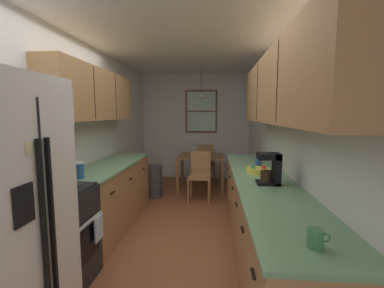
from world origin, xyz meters
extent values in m
plane|color=brown|center=(0.00, 1.00, 0.00)|extent=(12.00, 12.00, 0.00)
cube|color=silver|center=(-1.35, 1.00, 1.27)|extent=(0.10, 9.00, 2.55)
cube|color=silver|center=(1.35, 1.00, 1.27)|extent=(0.10, 9.00, 2.55)
cube|color=silver|center=(0.00, 3.65, 1.27)|extent=(4.40, 0.10, 2.55)
cube|color=white|center=(0.00, 1.00, 2.59)|extent=(4.40, 9.00, 0.08)
cube|color=black|center=(-0.57, -1.31, 0.86)|extent=(0.01, 0.01, 1.66)
cube|color=black|center=(-0.55, -1.35, 0.86)|extent=(0.02, 0.02, 1.18)
cube|color=black|center=(-0.55, -1.27, 0.86)|extent=(0.02, 0.02, 1.18)
cube|color=black|center=(-0.56, -1.48, 1.10)|extent=(0.01, 0.15, 0.22)
cube|color=beige|center=(-0.57, -1.41, 1.40)|extent=(0.01, 0.05, 0.07)
cube|color=black|center=(-0.99, -0.60, 0.45)|extent=(0.62, 0.60, 0.90)
cube|color=black|center=(-0.67, -0.60, 0.42)|extent=(0.01, 0.42, 0.30)
cube|color=silver|center=(-0.65, -0.60, 0.63)|extent=(0.02, 0.48, 0.02)
cube|color=black|center=(-0.99, -0.60, 0.91)|extent=(0.59, 0.57, 0.02)
cube|color=black|center=(-1.27, -0.60, 1.00)|extent=(0.06, 0.60, 0.20)
cylinder|color=#2D2D2D|center=(-1.13, -0.73, 0.93)|extent=(0.15, 0.15, 0.01)
cylinder|color=#2D2D2D|center=(-1.13, -0.47, 0.93)|extent=(0.15, 0.15, 0.01)
cylinder|color=#2D2D2D|center=(-0.85, -0.73, 0.93)|extent=(0.15, 0.15, 0.01)
cylinder|color=#2D2D2D|center=(-0.85, -0.47, 0.93)|extent=(0.15, 0.15, 0.01)
cube|color=silver|center=(-1.11, -0.60, 1.67)|extent=(0.38, 0.63, 0.36)
cube|color=black|center=(-0.92, -0.67, 1.67)|extent=(0.01, 0.38, 0.23)
cube|color=#2D2D33|center=(-0.92, -0.39, 1.67)|extent=(0.01, 0.13, 0.23)
cube|color=#A87A4C|center=(-1.00, 0.68, 0.43)|extent=(0.60, 1.95, 0.87)
cube|color=#6B9E70|center=(-1.00, 0.68, 0.89)|extent=(0.63, 1.97, 0.03)
cube|color=black|center=(-0.69, 0.03, 0.70)|extent=(0.02, 0.10, 0.01)
cube|color=black|center=(-0.69, 0.68, 0.70)|extent=(0.02, 0.10, 0.01)
cube|color=black|center=(-0.69, 1.33, 0.70)|extent=(0.02, 0.10, 0.01)
cube|color=#A87A4C|center=(-1.14, 0.63, 1.84)|extent=(0.32, 2.05, 0.67)
cube|color=#2D2319|center=(-0.98, 0.29, 1.84)|extent=(0.01, 0.01, 0.61)
cube|color=#2D2319|center=(-0.98, 0.97, 1.84)|extent=(0.01, 0.01, 0.61)
cube|color=#A87A4C|center=(1.00, 0.05, 0.43)|extent=(0.60, 3.39, 0.87)
cube|color=#6B9E70|center=(1.00, 0.05, 0.89)|extent=(0.63, 3.41, 0.03)
cube|color=black|center=(0.69, -1.36, 0.70)|extent=(0.02, 0.10, 0.01)
cube|color=black|center=(0.69, -0.80, 0.70)|extent=(0.02, 0.10, 0.01)
cube|color=black|center=(0.69, -0.23, 0.70)|extent=(0.02, 0.10, 0.01)
cube|color=black|center=(0.69, 0.33, 0.70)|extent=(0.02, 0.10, 0.01)
cube|color=black|center=(0.69, 0.90, 0.70)|extent=(0.02, 0.10, 0.01)
cube|color=black|center=(0.69, 1.46, 0.70)|extent=(0.02, 0.10, 0.01)
cube|color=#A87A4C|center=(1.14, 0.00, 1.86)|extent=(0.32, 3.09, 0.72)
cube|color=#2D2319|center=(0.98, -0.51, 1.86)|extent=(0.01, 0.01, 0.67)
cube|color=#2D2319|center=(0.98, 0.51, 1.86)|extent=(0.01, 0.01, 0.67)
cube|color=brown|center=(0.19, 2.55, 0.72)|extent=(0.93, 0.84, 0.03)
cube|color=brown|center=(-0.25, 2.16, 0.35)|extent=(0.06, 0.06, 0.70)
cube|color=brown|center=(0.63, 2.16, 0.35)|extent=(0.06, 0.06, 0.70)
cube|color=brown|center=(-0.25, 2.95, 0.35)|extent=(0.06, 0.06, 0.70)
cube|color=brown|center=(0.63, 2.95, 0.35)|extent=(0.06, 0.06, 0.70)
cube|color=#A87A4C|center=(0.20, 1.86, 0.45)|extent=(0.42, 0.42, 0.04)
cube|color=#A87A4C|center=(0.21, 2.04, 0.68)|extent=(0.37, 0.05, 0.45)
cylinder|color=#A87A4C|center=(0.38, 1.66, 0.22)|extent=(0.04, 0.04, 0.43)
cylinder|color=#A87A4C|center=(0.01, 1.68, 0.22)|extent=(0.04, 0.04, 0.43)
cylinder|color=#A87A4C|center=(0.39, 2.03, 0.22)|extent=(0.04, 0.04, 0.43)
cylinder|color=#A87A4C|center=(0.03, 2.05, 0.22)|extent=(0.04, 0.04, 0.43)
cube|color=#A87A4C|center=(0.28, 3.25, 0.45)|extent=(0.42, 0.42, 0.04)
cube|color=#A87A4C|center=(0.27, 3.07, 0.68)|extent=(0.37, 0.05, 0.45)
cylinder|color=#A87A4C|center=(0.11, 3.45, 0.22)|extent=(0.04, 0.04, 0.43)
cylinder|color=#A87A4C|center=(0.47, 3.43, 0.22)|extent=(0.04, 0.04, 0.43)
cylinder|color=#A87A4C|center=(0.09, 3.08, 0.22)|extent=(0.04, 0.04, 0.43)
cylinder|color=#A87A4C|center=(0.45, 3.06, 0.22)|extent=(0.04, 0.04, 0.43)
cylinder|color=black|center=(0.19, 2.55, 2.28)|extent=(0.01, 0.01, 0.54)
cone|color=beige|center=(0.19, 2.55, 1.96)|extent=(0.27, 0.27, 0.10)
sphere|color=white|center=(0.19, 2.55, 1.98)|extent=(0.06, 0.06, 0.06)
cube|color=brown|center=(0.14, 3.58, 1.65)|extent=(0.77, 0.04, 1.02)
cube|color=#B2D1B7|center=(0.14, 3.56, 1.65)|extent=(0.69, 0.01, 0.94)
cube|color=brown|center=(0.14, 3.56, 1.65)|extent=(0.69, 0.02, 0.03)
cylinder|color=#3F3F42|center=(-0.70, 2.03, 0.31)|extent=(0.34, 0.34, 0.61)
cylinder|color=#265999|center=(-1.00, -0.12, 0.98)|extent=(0.11, 0.11, 0.16)
cylinder|color=white|center=(-1.00, -0.12, 1.07)|extent=(0.11, 0.11, 0.02)
cube|color=silver|center=(-0.64, -0.45, 0.50)|extent=(0.02, 0.16, 0.24)
cube|color=black|center=(1.00, -0.17, 0.91)|extent=(0.22, 0.18, 0.02)
cube|color=black|center=(1.08, -0.17, 1.06)|extent=(0.06, 0.18, 0.31)
cube|color=black|center=(1.00, -0.17, 1.18)|extent=(0.22, 0.18, 0.06)
cylinder|color=#331E14|center=(0.98, -0.17, 0.98)|extent=(0.11, 0.11, 0.11)
cylinder|color=#3F7F4C|center=(0.99, -1.42, 0.95)|extent=(0.08, 0.08, 0.10)
torus|color=#3F7F4C|center=(1.04, -1.42, 0.96)|extent=(0.05, 0.01, 0.05)
cylinder|color=#335999|center=(1.05, 0.75, 0.95)|extent=(0.07, 0.07, 0.10)
torus|color=#335999|center=(1.10, 0.75, 0.95)|extent=(0.05, 0.01, 0.05)
cylinder|color=#E5D14C|center=(0.98, 0.30, 0.93)|extent=(0.28, 0.28, 0.06)
cylinder|color=black|center=(0.98, 0.30, 0.95)|extent=(0.23, 0.23, 0.03)
sphere|color=red|center=(1.04, 0.29, 0.96)|extent=(0.06, 0.06, 0.06)
sphere|color=green|center=(0.92, 0.28, 0.96)|extent=(0.06, 0.06, 0.06)
cylinder|color=#4C7299|center=(0.08, 2.60, 0.76)|extent=(0.20, 0.20, 0.06)
camera|label=1|loc=(0.46, -2.75, 1.60)|focal=24.19mm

